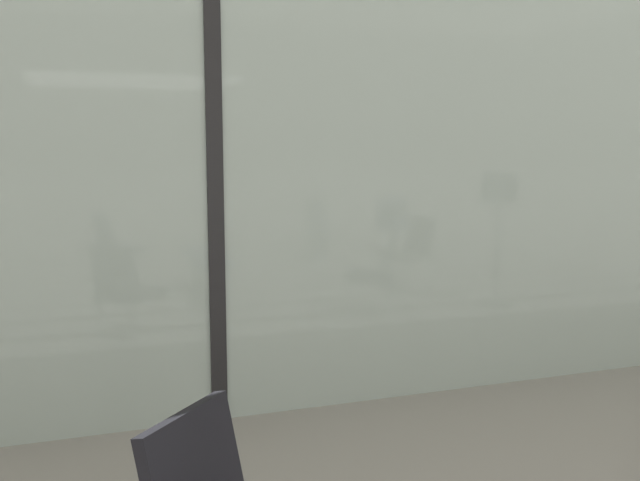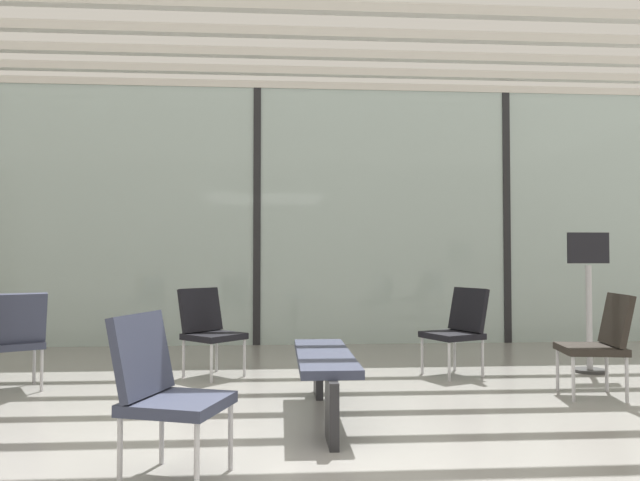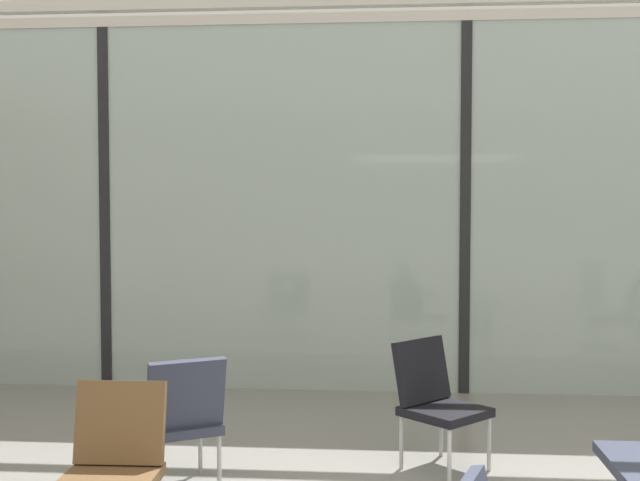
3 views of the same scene
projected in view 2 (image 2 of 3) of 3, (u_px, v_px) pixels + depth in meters
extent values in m
cube|color=#A3B7B2|center=(257.00, 216.00, 8.32)|extent=(14.00, 0.08, 3.52)
cube|color=black|center=(257.00, 216.00, 8.32)|extent=(0.10, 0.12, 3.52)
cube|color=black|center=(506.00, 217.00, 8.57)|extent=(0.10, 0.12, 3.52)
cube|color=beige|center=(249.00, 5.00, 5.75)|extent=(13.72, 0.12, 0.10)
cube|color=beige|center=(251.00, 31.00, 6.41)|extent=(13.72, 0.12, 0.10)
cube|color=beige|center=(254.00, 53.00, 7.06)|extent=(13.72, 0.12, 0.10)
cube|color=beige|center=(256.00, 70.00, 7.72)|extent=(13.72, 0.12, 0.10)
cube|color=beige|center=(257.00, 85.00, 8.38)|extent=(13.72, 0.12, 0.10)
ellipsoid|color=#B2BCD6|center=(223.00, 213.00, 13.11)|extent=(11.96, 4.33, 4.33)
sphere|color=black|center=(29.00, 186.00, 10.90)|extent=(0.28, 0.28, 0.28)
sphere|color=black|center=(80.00, 186.00, 10.96)|extent=(0.28, 0.28, 0.28)
sphere|color=black|center=(131.00, 186.00, 11.02)|extent=(0.28, 0.28, 0.28)
sphere|color=black|center=(181.00, 187.00, 11.09)|extent=(0.28, 0.28, 0.28)
sphere|color=black|center=(231.00, 187.00, 11.15)|extent=(0.28, 0.28, 0.28)
sphere|color=black|center=(280.00, 188.00, 11.21)|extent=(0.28, 0.28, 0.28)
cube|color=#28231E|center=(590.00, 349.00, 5.14)|extent=(0.55, 0.55, 0.06)
cube|color=#28231E|center=(616.00, 320.00, 5.13)|extent=(0.21, 0.50, 0.44)
cylinder|color=#BCBCC1|center=(558.00, 370.00, 5.36)|extent=(0.03, 0.03, 0.37)
cylinder|color=#BCBCC1|center=(573.00, 379.00, 4.94)|extent=(0.03, 0.03, 0.37)
cylinder|color=#BCBCC1|center=(607.00, 371.00, 5.32)|extent=(0.03, 0.03, 0.37)
cylinder|color=#BCBCC1|center=(627.00, 380.00, 4.90)|extent=(0.03, 0.03, 0.37)
cube|color=black|center=(214.00, 336.00, 5.99)|extent=(0.68, 0.68, 0.06)
cube|color=black|center=(200.00, 310.00, 6.14)|extent=(0.43, 0.44, 0.44)
cylinder|color=#BCBCC1|center=(211.00, 363.00, 5.69)|extent=(0.03, 0.03, 0.37)
cylinder|color=#BCBCC1|center=(244.00, 358.00, 6.01)|extent=(0.03, 0.03, 0.37)
cylinder|color=#BCBCC1|center=(184.00, 359.00, 5.96)|extent=(0.03, 0.03, 0.37)
cylinder|color=#BCBCC1|center=(217.00, 354.00, 6.28)|extent=(0.03, 0.03, 0.37)
cube|color=black|center=(452.00, 335.00, 6.07)|extent=(0.63, 0.63, 0.06)
cube|color=black|center=(468.00, 309.00, 6.18)|extent=(0.32, 0.50, 0.44)
cylinder|color=#BCBCC1|center=(422.00, 355.00, 6.16)|extent=(0.03, 0.03, 0.37)
cylinder|color=#BCBCC1|center=(449.00, 362.00, 5.78)|extent=(0.03, 0.03, 0.37)
cylinder|color=#BCBCC1|center=(455.00, 353.00, 6.35)|extent=(0.03, 0.03, 0.37)
cylinder|color=#BCBCC1|center=(483.00, 358.00, 5.98)|extent=(0.03, 0.03, 0.37)
cube|color=#33384C|center=(12.00, 345.00, 5.40)|extent=(0.65, 0.65, 0.06)
cube|color=#33384C|center=(16.00, 319.00, 5.23)|extent=(0.49, 0.36, 0.44)
cylinder|color=#BCBCC1|center=(34.00, 363.00, 5.68)|extent=(0.03, 0.03, 0.37)
cylinder|color=#BCBCC1|center=(42.00, 370.00, 5.33)|extent=(0.03, 0.03, 0.37)
cube|color=#33384C|center=(178.00, 404.00, 3.20)|extent=(0.61, 0.61, 0.06)
cube|color=#33384C|center=(142.00, 354.00, 3.26)|extent=(0.28, 0.50, 0.44)
cylinder|color=#BCBCC1|center=(197.00, 461.00, 2.93)|extent=(0.03, 0.03, 0.37)
cylinder|color=#BCBCC1|center=(231.00, 436.00, 3.34)|extent=(0.03, 0.03, 0.37)
cylinder|color=#BCBCC1|center=(120.00, 454.00, 3.04)|extent=(0.03, 0.03, 0.37)
cylinder|color=#BCBCC1|center=(162.00, 431.00, 3.44)|extent=(0.03, 0.03, 0.37)
cube|color=#33384C|center=(324.00, 356.00, 4.50)|extent=(0.41, 1.50, 0.06)
cube|color=#262628|center=(332.00, 411.00, 3.82)|extent=(0.06, 0.36, 0.41)
cube|color=#262628|center=(318.00, 372.00, 5.16)|extent=(0.06, 0.36, 0.41)
cylinder|color=#333333|center=(590.00, 371.00, 6.24)|extent=(0.32, 0.32, 0.03)
cylinder|color=#B2B2B7|center=(589.00, 319.00, 6.26)|extent=(0.06, 0.06, 1.10)
cube|color=black|center=(588.00, 248.00, 6.28)|extent=(0.44, 0.03, 0.32)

